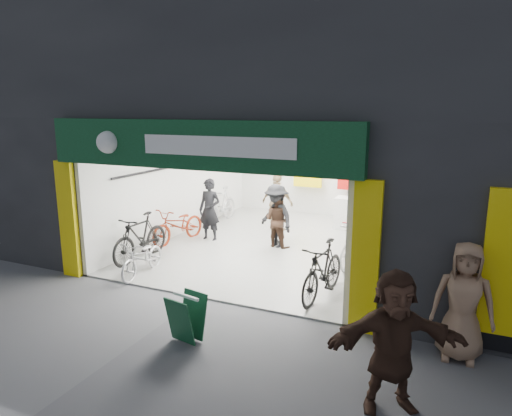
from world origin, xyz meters
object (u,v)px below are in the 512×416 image
Objects in this scene: bike_left_front at (143,258)px; bike_right_front at (323,271)px; sandwich_board at (187,317)px; pedestrian_near at (463,302)px.

bike_right_front is (4.05, 0.42, 0.16)m from bike_left_front.
bike_right_front is 2.49× the size of sandwich_board.
pedestrian_near reaches higher than sandwich_board.
bike_left_front reaches higher than sandwich_board.
pedestrian_near is (6.55, -0.90, 0.49)m from bike_left_front.
bike_right_front is at bearing 0.20° from bike_left_front.
sandwich_board is (2.53, -2.14, 0.00)m from bike_left_front.
pedestrian_near is (2.50, -1.32, 0.33)m from bike_right_front.
pedestrian_near is 4.24m from sandwich_board.
sandwich_board is at bearing -163.77° from pedestrian_near.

